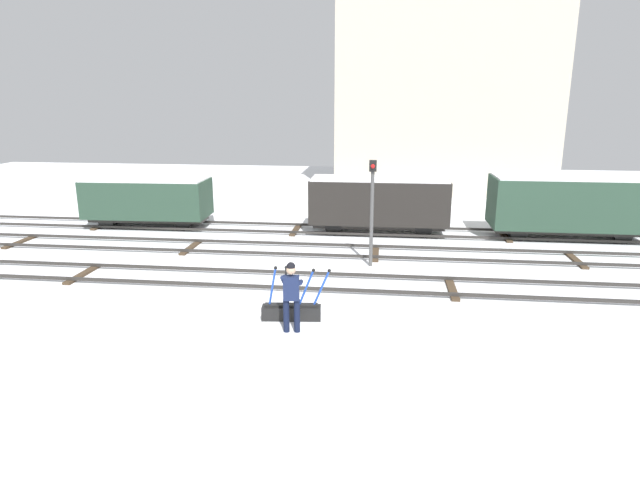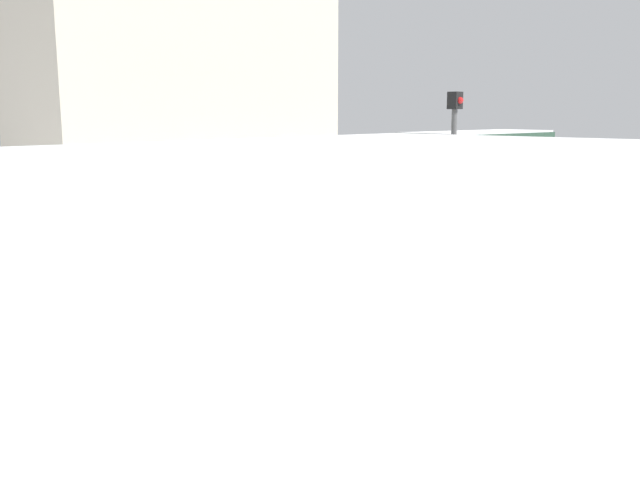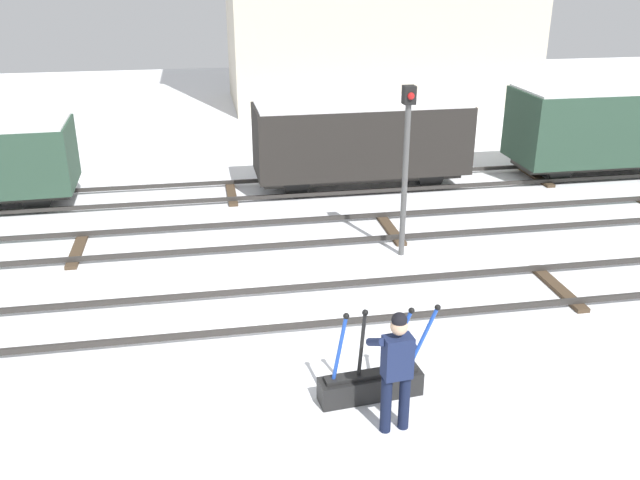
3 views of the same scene
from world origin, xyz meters
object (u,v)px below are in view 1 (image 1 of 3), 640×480
at_px(signal_post, 372,202).
at_px(freight_car_mid_siding, 148,199).
at_px(switch_lever_frame, 292,310).
at_px(rail_worker, 291,292).
at_px(freight_car_far_end, 379,202).
at_px(freight_car_back_track, 569,204).

xyz_separation_m(signal_post, freight_car_mid_siding, (-9.99, 4.66, -0.96)).
relative_size(signal_post, freight_car_mid_siding, 0.67).
bearing_deg(signal_post, switch_lever_frame, -111.27).
height_order(signal_post, freight_car_mid_siding, signal_post).
bearing_deg(rail_worker, signal_post, 66.92).
distance_m(signal_post, freight_car_mid_siding, 11.06).
height_order(switch_lever_frame, freight_car_mid_siding, freight_car_mid_siding).
relative_size(freight_car_mid_siding, freight_car_far_end, 0.94).
relative_size(switch_lever_frame, signal_post, 0.50).
relative_size(rail_worker, freight_car_far_end, 0.31).
xyz_separation_m(signal_post, freight_car_back_track, (7.82, 4.66, -0.77)).
bearing_deg(freight_car_far_end, freight_car_back_track, -0.42).
distance_m(signal_post, freight_car_back_track, 9.13).
relative_size(rail_worker, signal_post, 0.49).
bearing_deg(signal_post, freight_car_back_track, 30.79).
distance_m(freight_car_mid_siding, freight_car_back_track, 17.81).
bearing_deg(switch_lever_frame, freight_car_back_track, 38.88).
height_order(switch_lever_frame, signal_post, signal_post).
distance_m(signal_post, freight_car_far_end, 4.74).
bearing_deg(freight_car_mid_siding, freight_car_back_track, -1.96).
distance_m(rail_worker, freight_car_mid_siding, 13.16).
bearing_deg(freight_car_mid_siding, rail_worker, -53.31).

